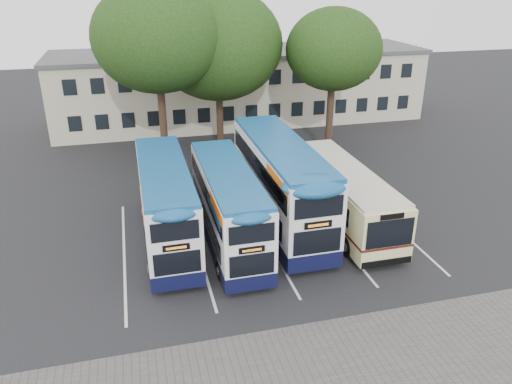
{
  "coord_description": "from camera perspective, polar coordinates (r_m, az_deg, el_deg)",
  "views": [
    {
      "loc": [
        -9.76,
        -16.49,
        12.37
      ],
      "look_at": [
        -4.24,
        5.0,
        2.57
      ],
      "focal_mm": 35.0,
      "sensor_mm": 36.0,
      "label": 1
    }
  ],
  "objects": [
    {
      "name": "paving_strip",
      "position": [
        18.58,
        15.37,
        -18.96
      ],
      "size": [
        40.0,
        6.0,
        0.01
      ],
      "primitive_type": "cube",
      "color": "#595654",
      "rests_on": "ground"
    },
    {
      "name": "bus_dd_left",
      "position": [
        24.6,
        -10.28,
        -0.99
      ],
      "size": [
        2.33,
        9.62,
        4.01
      ],
      "color": "black",
      "rests_on": "ground"
    },
    {
      "name": "lamp_post",
      "position": [
        40.39,
        9.06,
        13.14
      ],
      "size": [
        0.25,
        1.05,
        9.06
      ],
      "color": "gray",
      "rests_on": "ground"
    },
    {
      "name": "bay_lines",
      "position": [
        25.52,
        1.07,
        -5.18
      ],
      "size": [
        14.12,
        11.0,
        0.01
      ],
      "color": "silver",
      "rests_on": "ground"
    },
    {
      "name": "ground",
      "position": [
        22.81,
        13.77,
        -9.81
      ],
      "size": [
        120.0,
        120.0,
        0.0
      ],
      "primitive_type": "plane",
      "color": "black",
      "rests_on": "ground"
    },
    {
      "name": "tree_left",
      "position": [
        33.49,
        -11.29,
        16.89
      ],
      "size": [
        8.18,
        8.18,
        12.08
      ],
      "color": "black",
      "rests_on": "ground"
    },
    {
      "name": "tree_mid",
      "position": [
        36.35,
        -4.4,
        16.45
      ],
      "size": [
        9.1,
        9.1,
        11.62
      ],
      "color": "black",
      "rests_on": "ground"
    },
    {
      "name": "bus_single",
      "position": [
        26.81,
        9.81,
        0.05
      ],
      "size": [
        2.59,
        10.19,
        3.04
      ],
      "color": "beige",
      "rests_on": "ground"
    },
    {
      "name": "bus_dd_right",
      "position": [
        25.95,
        2.81,
        1.38
      ],
      "size": [
        2.62,
        10.8,
        4.5
      ],
      "color": "black",
      "rests_on": "ground"
    },
    {
      "name": "bus_dd_mid",
      "position": [
        24.1,
        -3.19,
        -1.32
      ],
      "size": [
        2.27,
        9.38,
        3.9
      ],
      "color": "black",
      "rests_on": "ground"
    },
    {
      "name": "depot_building",
      "position": [
        45.51,
        -1.76,
        12.13
      ],
      "size": [
        32.4,
        8.4,
        6.2
      ],
      "color": "beige",
      "rests_on": "ground"
    },
    {
      "name": "tree_right",
      "position": [
        36.23,
        8.87,
        15.78
      ],
      "size": [
        6.67,
        6.67,
        10.33
      ],
      "color": "black",
      "rests_on": "ground"
    }
  ]
}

